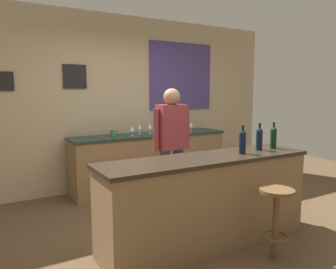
# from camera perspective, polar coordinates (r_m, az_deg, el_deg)

# --- Properties ---
(ground_plane) EXTENTS (10.00, 10.00, 0.00)m
(ground_plane) POSITION_cam_1_polar(r_m,az_deg,el_deg) (3.94, 3.07, -16.12)
(ground_plane) COLOR brown
(back_wall) EXTENTS (6.00, 0.09, 2.80)m
(back_wall) POSITION_cam_1_polar(r_m,az_deg,el_deg) (5.43, -8.53, 5.71)
(back_wall) COLOR tan
(back_wall) RESTS_ON ground_plane
(bar_counter) EXTENTS (2.32, 0.60, 0.92)m
(bar_counter) POSITION_cam_1_polar(r_m,az_deg,el_deg) (3.47, 6.84, -11.34)
(bar_counter) COLOR olive
(bar_counter) RESTS_ON ground_plane
(side_counter) EXTENTS (2.61, 0.56, 0.90)m
(side_counter) POSITION_cam_1_polar(r_m,az_deg,el_deg) (5.36, -3.07, -4.64)
(side_counter) COLOR olive
(side_counter) RESTS_ON ground_plane
(bartender) EXTENTS (0.52, 0.21, 1.62)m
(bartender) POSITION_cam_1_polar(r_m,az_deg,el_deg) (4.11, 0.65, -1.47)
(bartender) COLOR #384766
(bartender) RESTS_ON ground_plane
(bar_stool) EXTENTS (0.32, 0.32, 0.68)m
(bar_stool) POSITION_cam_1_polar(r_m,az_deg,el_deg) (3.29, 18.42, -12.72)
(bar_stool) COLOR brown
(bar_stool) RESTS_ON ground_plane
(wine_bottle_a) EXTENTS (0.07, 0.07, 0.31)m
(wine_bottle_a) POSITION_cam_1_polar(r_m,az_deg,el_deg) (3.55, 12.93, -1.14)
(wine_bottle_a) COLOR black
(wine_bottle_a) RESTS_ON bar_counter
(wine_bottle_b) EXTENTS (0.07, 0.07, 0.31)m
(wine_bottle_b) POSITION_cam_1_polar(r_m,az_deg,el_deg) (3.82, 15.73, -0.62)
(wine_bottle_b) COLOR black
(wine_bottle_b) RESTS_ON bar_counter
(wine_bottle_c) EXTENTS (0.07, 0.07, 0.31)m
(wine_bottle_c) POSITION_cam_1_polar(r_m,az_deg,el_deg) (3.98, 18.01, -0.39)
(wine_bottle_c) COLOR black
(wine_bottle_c) RESTS_ON bar_counter
(wine_glass_a) EXTENTS (0.07, 0.07, 0.16)m
(wine_glass_a) POSITION_cam_1_polar(r_m,az_deg,el_deg) (5.04, -6.31, 1.00)
(wine_glass_a) COLOR silver
(wine_glass_a) RESTS_ON side_counter
(wine_glass_b) EXTENTS (0.07, 0.07, 0.16)m
(wine_glass_b) POSITION_cam_1_polar(r_m,az_deg,el_deg) (5.27, -5.01, 1.30)
(wine_glass_b) COLOR silver
(wine_glass_b) RESTS_ON side_counter
(wine_glass_c) EXTENTS (0.07, 0.07, 0.16)m
(wine_glass_c) POSITION_cam_1_polar(r_m,az_deg,el_deg) (5.33, -3.20, 1.39)
(wine_glass_c) COLOR silver
(wine_glass_c) RESTS_ON side_counter
(wine_glass_d) EXTENTS (0.07, 0.07, 0.16)m
(wine_glass_d) POSITION_cam_1_polar(r_m,az_deg,el_deg) (5.48, -0.12, 1.56)
(wine_glass_d) COLOR silver
(wine_glass_d) RESTS_ON side_counter
(wine_glass_e) EXTENTS (0.07, 0.07, 0.16)m
(wine_glass_e) POSITION_cam_1_polar(r_m,az_deg,el_deg) (5.63, 4.07, 1.71)
(wine_glass_e) COLOR silver
(wine_glass_e) RESTS_ON side_counter
(coffee_mug) EXTENTS (0.12, 0.08, 0.09)m
(coffee_mug) POSITION_cam_1_polar(r_m,az_deg,el_deg) (5.04, -9.59, 0.22)
(coffee_mug) COLOR #338C4C
(coffee_mug) RESTS_ON side_counter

